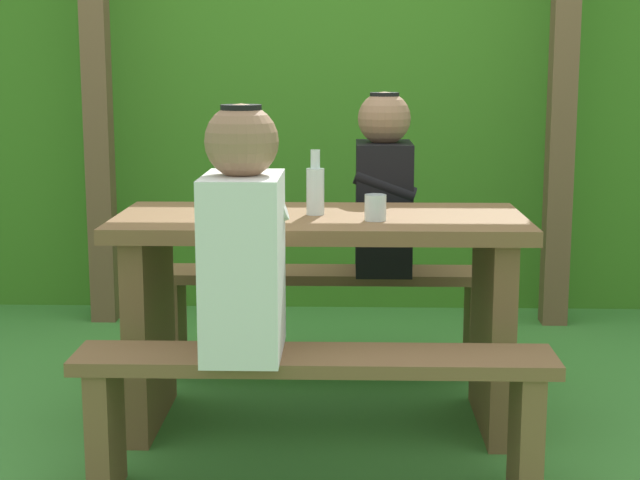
# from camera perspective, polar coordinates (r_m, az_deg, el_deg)

# --- Properties ---
(ground_plane) EXTENTS (12.00, 12.00, 0.00)m
(ground_plane) POSITION_cam_1_polar(r_m,az_deg,el_deg) (3.55, -0.00, -10.59)
(ground_plane) COLOR #408635
(hedge_backdrop) EXTENTS (6.40, 0.93, 2.10)m
(hedge_backdrop) POSITION_cam_1_polar(r_m,az_deg,el_deg) (5.47, 0.64, 8.03)
(hedge_backdrop) COLOR #3C7B1F
(hedge_backdrop) RESTS_ON ground_plane
(pergola_post_left) EXTENTS (0.12, 0.12, 2.20)m
(pergola_post_left) POSITION_cam_1_polar(r_m,az_deg,el_deg) (4.87, -12.84, 8.09)
(pergola_post_left) COLOR brown
(pergola_post_left) RESTS_ON ground_plane
(pergola_post_right) EXTENTS (0.12, 0.12, 2.20)m
(pergola_post_right) POSITION_cam_1_polar(r_m,az_deg,el_deg) (4.82, 13.92, 8.03)
(pergola_post_right) COLOR brown
(pergola_post_right) RESTS_ON ground_plane
(picnic_table) EXTENTS (1.40, 0.64, 0.75)m
(picnic_table) POSITION_cam_1_polar(r_m,az_deg,el_deg) (3.40, -0.00, -2.56)
(picnic_table) COLOR brown
(picnic_table) RESTS_ON ground_plane
(bench_near) EXTENTS (1.40, 0.24, 0.43)m
(bench_near) POSITION_cam_1_polar(r_m,az_deg,el_deg) (2.89, -0.33, -8.93)
(bench_near) COLOR brown
(bench_near) RESTS_ON ground_plane
(bench_far) EXTENTS (1.40, 0.24, 0.43)m
(bench_far) POSITION_cam_1_polar(r_m,az_deg,el_deg) (4.01, 0.23, -3.46)
(bench_far) COLOR brown
(bench_far) RESTS_ON ground_plane
(person_white_shirt) EXTENTS (0.25, 0.35, 0.72)m
(person_white_shirt) POSITION_cam_1_polar(r_m,az_deg,el_deg) (2.80, -4.50, -0.03)
(person_white_shirt) COLOR white
(person_white_shirt) RESTS_ON bench_near
(person_black_coat) EXTENTS (0.25, 0.35, 0.72)m
(person_black_coat) POSITION_cam_1_polar(r_m,az_deg,el_deg) (3.93, 3.72, 2.95)
(person_black_coat) COLOR black
(person_black_coat) RESTS_ON bench_far
(drinking_glass) EXTENTS (0.07, 0.07, 0.09)m
(drinking_glass) POSITION_cam_1_polar(r_m,az_deg,el_deg) (3.24, 3.25, 1.90)
(drinking_glass) COLOR silver
(drinking_glass) RESTS_ON picnic_table
(bottle_left) EXTENTS (0.06, 0.06, 0.22)m
(bottle_left) POSITION_cam_1_polar(r_m,az_deg,el_deg) (3.36, -0.28, 3.03)
(bottle_left) COLOR silver
(bottle_left) RESTS_ON picnic_table
(bottle_right) EXTENTS (0.07, 0.07, 0.25)m
(bottle_right) POSITION_cam_1_polar(r_m,az_deg,el_deg) (3.24, -3.86, 2.98)
(bottle_right) COLOR silver
(bottle_right) RESTS_ON picnic_table
(cell_phone) EXTENTS (0.08, 0.14, 0.01)m
(cell_phone) POSITION_cam_1_polar(r_m,az_deg,el_deg) (3.40, -3.35, 1.63)
(cell_phone) COLOR black
(cell_phone) RESTS_ON picnic_table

